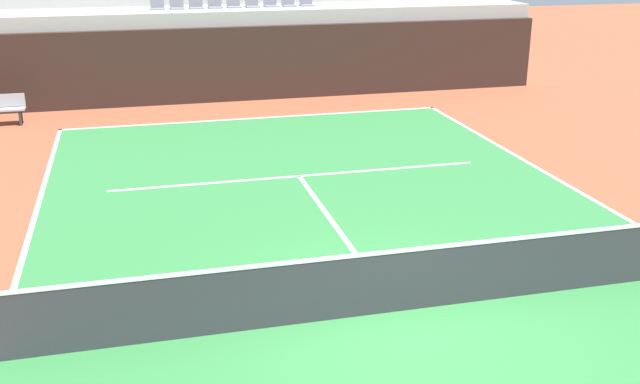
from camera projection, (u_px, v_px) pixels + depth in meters
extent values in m
plane|color=brown|center=(397.00, 312.00, 10.73)|extent=(80.00, 80.00, 0.00)
cube|color=#2D7238|center=(397.00, 311.00, 10.73)|extent=(11.00, 24.00, 0.01)
cube|color=white|center=(257.00, 118.00, 21.64)|extent=(11.00, 0.10, 0.00)
cube|color=white|center=(299.00, 176.00, 16.57)|extent=(8.26, 0.10, 0.00)
cube|color=white|center=(338.00, 229.00, 13.65)|extent=(0.10, 6.40, 0.00)
cube|color=black|center=(242.00, 64.00, 23.60)|extent=(19.99, 0.30, 2.32)
cube|color=#9E9E99|center=(236.00, 50.00, 24.76)|extent=(19.99, 2.40, 2.77)
cube|color=#9E9E99|center=(226.00, 25.00, 26.77)|extent=(19.99, 2.40, 3.86)
cube|color=slate|center=(158.00, 9.00, 23.73)|extent=(0.44, 0.44, 0.04)
cube|color=slate|center=(157.00, 1.00, 23.83)|extent=(0.44, 0.04, 0.40)
cube|color=slate|center=(177.00, 9.00, 23.87)|extent=(0.44, 0.44, 0.04)
cube|color=slate|center=(176.00, 1.00, 23.98)|extent=(0.44, 0.04, 0.40)
cube|color=slate|center=(196.00, 8.00, 24.01)|extent=(0.44, 0.44, 0.04)
cube|color=slate|center=(196.00, 1.00, 24.12)|extent=(0.44, 0.04, 0.40)
cube|color=slate|center=(215.00, 8.00, 24.15)|extent=(0.44, 0.44, 0.04)
cube|color=slate|center=(214.00, 0.00, 24.26)|extent=(0.44, 0.04, 0.40)
cube|color=slate|center=(234.00, 7.00, 24.29)|extent=(0.44, 0.44, 0.04)
cube|color=slate|center=(233.00, 0.00, 24.40)|extent=(0.44, 0.04, 0.40)
cube|color=slate|center=(253.00, 7.00, 24.44)|extent=(0.44, 0.44, 0.04)
cube|color=slate|center=(271.00, 6.00, 24.58)|extent=(0.44, 0.44, 0.04)
cube|color=slate|center=(289.00, 6.00, 24.72)|extent=(0.44, 0.44, 0.04)
cube|color=slate|center=(307.00, 5.00, 24.86)|extent=(0.44, 0.44, 0.04)
cube|color=#333338|center=(398.00, 282.00, 10.57)|extent=(10.90, 0.02, 0.92)
cube|color=white|center=(400.00, 251.00, 10.41)|extent=(10.90, 0.04, 0.05)
cube|color=#2D2D33|center=(20.00, 118.00, 20.80)|extent=(0.06, 0.06, 0.42)
cube|color=#2D2D33|center=(21.00, 116.00, 21.05)|extent=(0.06, 0.06, 0.42)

